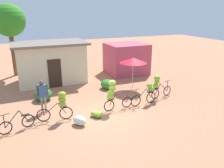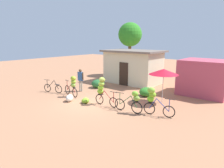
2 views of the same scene
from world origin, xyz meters
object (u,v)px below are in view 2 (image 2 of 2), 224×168
object	(u,v)px
bicycle_near_pile	(73,84)
banana_pile_on_ground	(86,100)
shop_pink	(205,77)
bicycle_leftmost	(53,88)
produce_sack	(70,98)
building_low	(133,66)
tree_behind_building	(130,35)
bicycle_by_shop	(132,100)
bicycle_rightmost	(154,99)
bicycle_center_loaded	(102,89)
person_vendor	(81,78)
market_umbrella	(164,72)

from	to	relation	value
bicycle_near_pile	banana_pile_on_ground	bearing A→B (deg)	-13.66
shop_pink	bicycle_leftmost	world-z (taller)	shop_pink
bicycle_leftmost	bicycle_near_pile	world-z (taller)	bicycle_near_pile
banana_pile_on_ground	produce_sack	world-z (taller)	produce_sack
building_low	tree_behind_building	bearing A→B (deg)	129.48
shop_pink	banana_pile_on_ground	distance (m)	8.66
bicycle_leftmost	bicycle_by_shop	distance (m)	7.01
building_low	bicycle_leftmost	bearing A→B (deg)	-111.53
bicycle_by_shop	tree_behind_building	bearing A→B (deg)	125.61
bicycle_rightmost	banana_pile_on_ground	size ratio (longest dim) A/B	2.30
building_low	banana_pile_on_ground	world-z (taller)	building_low
bicycle_leftmost	bicycle_center_loaded	xyz separation A→B (m)	(4.82, 0.25, 0.68)
bicycle_rightmost	person_vendor	bearing A→B (deg)	172.94
bicycle_near_pile	market_umbrella	bearing A→B (deg)	26.16
tree_behind_building	banana_pile_on_ground	world-z (taller)	tree_behind_building
market_umbrella	bicycle_near_pile	xyz separation A→B (m)	(-5.47, -2.69, -1.11)
bicycle_center_loaded	produce_sack	bearing A→B (deg)	-157.71
building_low	bicycle_by_shop	xyz separation A→B (m)	(4.32, -6.48, -0.81)
banana_pile_on_ground	person_vendor	size ratio (longest dim) A/B	0.41
bicycle_near_pile	person_vendor	world-z (taller)	person_vendor
tree_behind_building	bicycle_near_pile	distance (m)	10.28
building_low	person_vendor	size ratio (longest dim) A/B	3.01
shop_pink	bicycle_rightmost	xyz separation A→B (m)	(-0.87, -5.97, -0.37)
bicycle_by_shop	bicycle_rightmost	world-z (taller)	bicycle_rightmost
market_umbrella	bicycle_rightmost	bearing A→B (deg)	-75.96
bicycle_near_pile	bicycle_rightmost	xyz separation A→B (m)	(6.02, 0.48, 0.00)
building_low	bicycle_center_loaded	xyz separation A→B (m)	(2.15, -6.53, -0.49)
bicycle_leftmost	bicycle_center_loaded	size ratio (longest dim) A/B	0.91
bicycle_leftmost	bicycle_near_pile	bearing A→B (deg)	7.38
tree_behind_building	bicycle_by_shop	distance (m)	12.22
bicycle_leftmost	banana_pile_on_ground	world-z (taller)	bicycle_leftmost
bicycle_near_pile	bicycle_rightmost	bearing A→B (deg)	4.60
bicycle_center_loaded	banana_pile_on_ground	distance (m)	1.43
banana_pile_on_ground	bicycle_rightmost	bearing A→B (deg)	12.02
building_low	tree_behind_building	xyz separation A→B (m)	(-2.47, 2.99, 2.85)
building_low	banana_pile_on_ground	xyz separation A→B (m)	(1.09, -6.94, -1.36)
shop_pink	person_vendor	world-z (taller)	shop_pink
bicycle_by_shop	bicycle_center_loaded	bearing A→B (deg)	-178.82
tree_behind_building	market_umbrella	bearing A→B (deg)	-43.17
shop_pink	tree_behind_building	bearing A→B (deg)	160.63
tree_behind_building	produce_sack	distance (m)	11.46
bicycle_center_loaded	person_vendor	xyz separation A→B (m)	(-3.45, 1.32, 0.05)
building_low	bicycle_center_loaded	size ratio (longest dim) A/B	3.05
market_umbrella	banana_pile_on_ground	distance (m)	5.19
bicycle_near_pile	produce_sack	bearing A→B (deg)	-50.74
bicycle_center_loaded	bicycle_rightmost	size ratio (longest dim) A/B	1.04
banana_pile_on_ground	bicycle_by_shop	bearing A→B (deg)	8.04
market_umbrella	person_vendor	bearing A→B (deg)	-167.28
shop_pink	bicycle_leftmost	distance (m)	11.19
tree_behind_building	produce_sack	xyz separation A→B (m)	(2.52, -10.38, -4.14)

